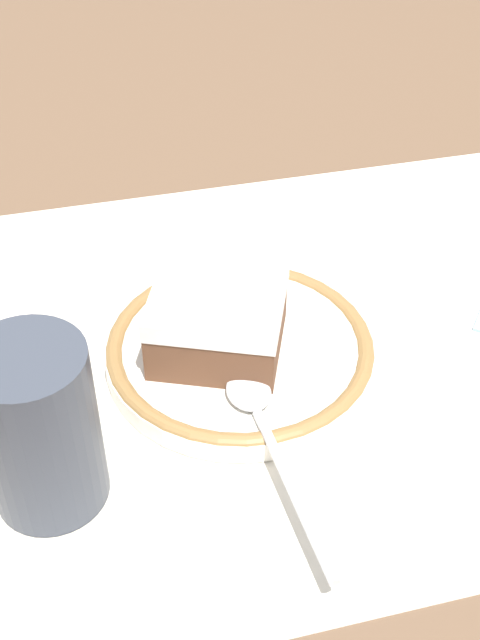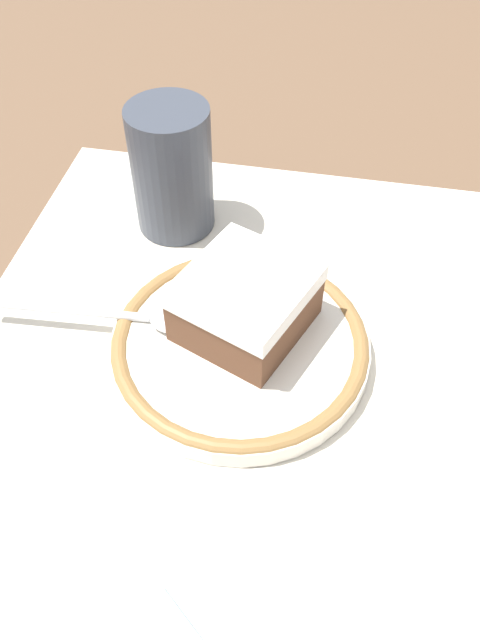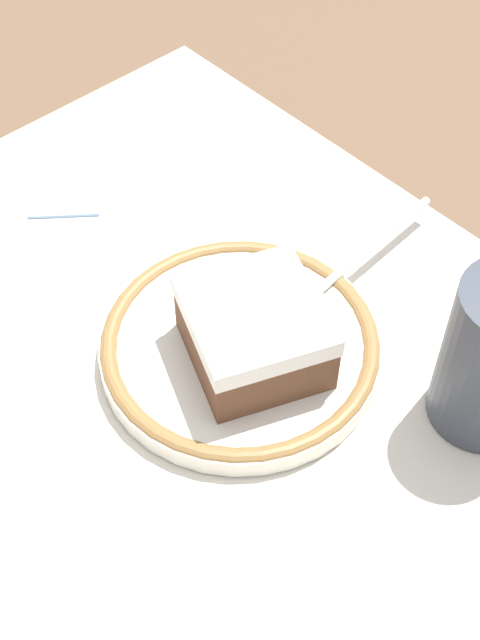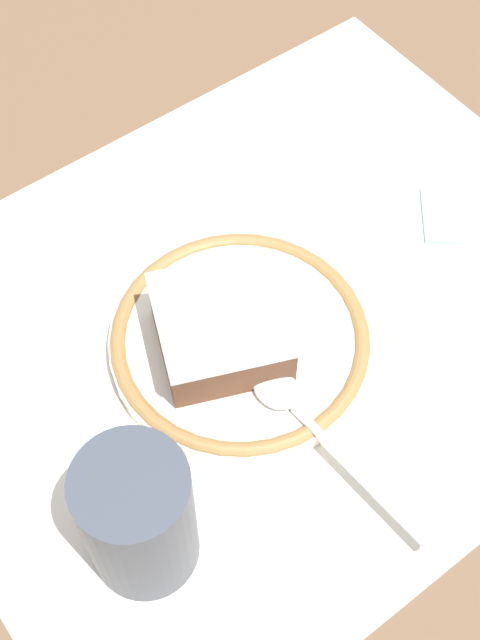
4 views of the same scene
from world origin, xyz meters
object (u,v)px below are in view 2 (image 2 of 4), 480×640
object	(u,v)px
plate	(240,345)
cake_slice	(246,302)
cup	(173,178)
spoon	(138,316)

from	to	relation	value
plate	cake_slice	xyz separation A→B (m)	(-0.01, 0.00, 0.03)
cup	cake_slice	bearing A→B (deg)	34.96
spoon	plate	bearing A→B (deg)	86.31
plate	cake_slice	bearing A→B (deg)	175.53
cake_slice	cup	distance (m)	0.13
cake_slice	spoon	size ratio (longest dim) A/B	0.68
plate	cake_slice	world-z (taller)	cake_slice
plate	cup	distance (m)	0.15
spoon	cake_slice	bearing A→B (deg)	97.22
spoon	cup	world-z (taller)	cup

